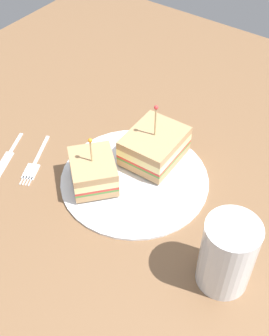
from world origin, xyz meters
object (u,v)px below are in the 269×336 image
drink_glass (226,258)px  knife (6,158)px  plate (135,178)px  sandwich_half_front (93,171)px  sandwich_half_back (155,146)px  fork (34,165)px

drink_glass → knife: (-0.99, 41.69, -4.78)cm
plate → sandwich_half_front: (-4.76, 4.78, 2.81)cm
sandwich_half_back → knife: (-14.79, 21.35, -3.22)cm
sandwich_half_front → fork: (-2.64, 11.35, -3.07)cm
sandwich_half_front → knife: size_ratio=0.93×
sandwich_half_front → knife: bearing=104.4°
drink_glass → sandwich_half_back: bearing=55.9°
drink_glass → knife: size_ratio=0.99×
sandwich_half_back → plate: bearing=178.7°
plate → sandwich_half_front: sandwich_half_front is taller
knife → plate: bearing=-67.1°
sandwich_half_back → fork: 21.19cm
drink_glass → fork: 36.91cm
plate → sandwich_half_back: sandwich_half_back is taller
sandwich_half_front → fork: 12.05cm
plate → knife: 23.04cm
sandwich_half_back → knife: sandwich_half_back is taller
fork → knife: bearing=107.3°
sandwich_half_back → drink_glass: bearing=-124.1°
sandwich_half_front → knife: sandwich_half_front is taller
plate → knife: plate is taller
sandwich_half_front → fork: bearing=103.1°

